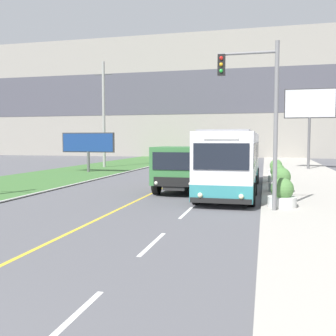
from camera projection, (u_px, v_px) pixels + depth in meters
apartment_block_background at (230, 97)px, 62.83m from camera, size 80.00×8.04×19.04m
city_bus at (233, 161)px, 21.00m from camera, size 2.62×12.04×3.18m
dump_truck at (182, 169)px, 20.46m from camera, size 2.49×6.30×2.40m
car_distant at (215, 163)px, 35.31m from camera, size 1.80×4.30×1.45m
utility_pole_far at (104, 114)px, 38.54m from camera, size 1.80×0.28×10.32m
traffic_light_mast at (259, 105)px, 14.84m from camera, size 2.28×0.32×6.43m
billboard_large at (310, 107)px, 35.66m from camera, size 4.48×0.24×7.36m
billboard_small at (88, 144)px, 33.00m from camera, size 4.65×0.24×3.34m
planter_round_near at (282, 194)px, 15.64m from camera, size 1.12×1.12×1.18m
planter_round_second at (281, 181)px, 20.20m from camera, size 1.22×1.22×1.26m
planter_round_third at (278, 174)px, 24.80m from camera, size 1.15×1.15×1.17m
planter_round_far at (276, 168)px, 29.39m from camera, size 1.14×1.14×1.20m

